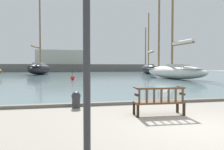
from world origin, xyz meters
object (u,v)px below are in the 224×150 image
(sailboat_centre_channel, at_px, (149,68))
(channel_buoy, at_px, (73,78))
(mooring_bollard, at_px, (76,99))
(lamp_post, at_px, (86,5))
(park_bench, at_px, (159,101))
(sailboat_distant_harbor, at_px, (173,69))
(sailboat_outer_starboard, at_px, (40,68))

(sailboat_centre_channel, height_order, channel_buoy, sailboat_centre_channel)
(mooring_bollard, bearing_deg, channel_buoy, 88.51)
(sailboat_centre_channel, xyz_separation_m, mooring_bollard, (-17.19, -35.78, -0.95))
(lamp_post, relative_size, channel_buoy, 3.51)
(park_bench, relative_size, sailboat_distant_harbor, 0.10)
(sailboat_centre_channel, xyz_separation_m, lamp_post, (-17.25, -40.59, 1.28))
(park_bench, bearing_deg, mooring_bollard, 143.95)
(park_bench, xyz_separation_m, channel_buoy, (-2.12, 18.88, -0.13))
(lamp_post, bearing_deg, sailboat_outer_starboard, 97.13)
(sailboat_outer_starboard, xyz_separation_m, mooring_bollard, (5.31, -37.18, -0.97))
(sailboat_outer_starboard, bearing_deg, lamp_post, -82.87)
(mooring_bollard, bearing_deg, lamp_post, -90.65)
(mooring_bollard, xyz_separation_m, channel_buoy, (0.44, 17.01, 0.01))
(channel_buoy, bearing_deg, sailboat_distant_harbor, 0.01)
(park_bench, height_order, mooring_bollard, park_bench)
(sailboat_outer_starboard, xyz_separation_m, lamp_post, (5.25, -42.00, 1.26))
(park_bench, height_order, channel_buoy, channel_buoy)
(sailboat_centre_channel, relative_size, mooring_bollard, 20.86)
(park_bench, height_order, sailboat_centre_channel, sailboat_centre_channel)
(park_bench, bearing_deg, sailboat_distant_harbor, 60.98)
(sailboat_distant_harbor, height_order, channel_buoy, sailboat_distant_harbor)
(sailboat_centre_channel, height_order, sailboat_outer_starboard, sailboat_outer_starboard)
(mooring_bollard, xyz_separation_m, lamp_post, (-0.06, -4.81, 2.23))
(channel_buoy, bearing_deg, lamp_post, -91.30)
(mooring_bollard, height_order, lamp_post, lamp_post)
(mooring_bollard, relative_size, lamp_post, 0.15)
(sailboat_distant_harbor, distance_m, channel_buoy, 12.63)
(sailboat_distant_harbor, xyz_separation_m, lamp_post, (-13.09, -21.83, 1.31))
(sailboat_centre_channel, bearing_deg, mooring_bollard, -115.66)
(sailboat_centre_channel, distance_m, sailboat_distant_harbor, 19.22)
(park_bench, bearing_deg, channel_buoy, 96.41)
(sailboat_centre_channel, distance_m, lamp_post, 44.12)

